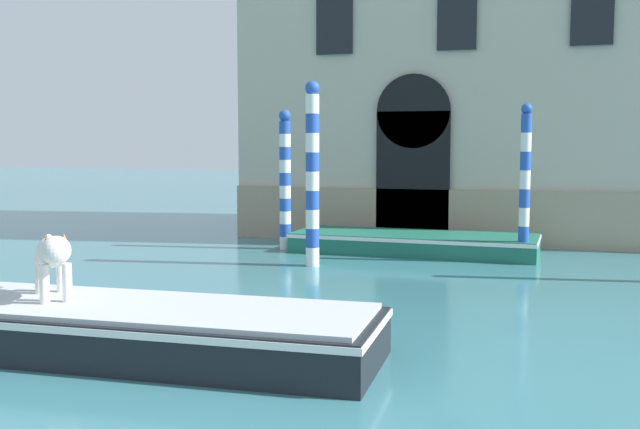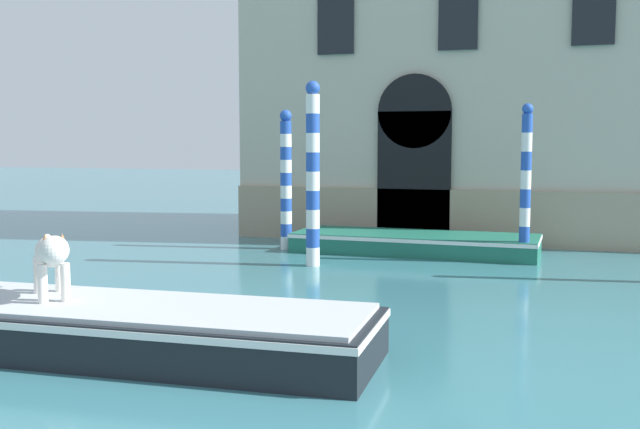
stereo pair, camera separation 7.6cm
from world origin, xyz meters
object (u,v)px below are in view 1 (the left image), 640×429
mooring_pole_2 (525,183)px  boat_foreground (95,325)px  mooring_pole_0 (285,179)px  boat_moored_near_palazzo (414,243)px  mooring_pole_1 (312,173)px  dog_on_deck (53,254)px

mooring_pole_2 → boat_foreground: bearing=-119.5°
mooring_pole_0 → mooring_pole_2: 5.47m
boat_foreground → mooring_pole_2: bearing=58.3°
boat_foreground → mooring_pole_0: mooring_pole_0 is taller
boat_moored_near_palazzo → mooring_pole_0: (-3.01, -0.31, 1.42)m
mooring_pole_0 → boat_moored_near_palazzo: bearing=5.8°
boat_foreground → mooring_pole_1: 6.94m
dog_on_deck → mooring_pole_2: bearing=105.4°
mooring_pole_1 → mooring_pole_2: (4.11, 1.65, -0.22)m
boat_foreground → boat_moored_near_palazzo: 9.43m
mooring_pole_1 → mooring_pole_2: 4.43m
boat_foreground → mooring_pole_1: mooring_pole_1 is taller
boat_foreground → mooring_pole_0: bearing=92.4°
mooring_pole_0 → mooring_pole_2: size_ratio=0.99×
mooring_pole_1 → boat_foreground: bearing=-95.4°
boat_foreground → dog_on_deck: dog_on_deck is taller
boat_moored_near_palazzo → mooring_pole_1: bearing=-123.0°
boat_moored_near_palazzo → mooring_pole_2: bearing=-15.6°
boat_foreground → dog_on_deck: (-0.57, 0.00, 0.84)m
boat_foreground → boat_moored_near_palazzo: bearing=73.6°
boat_foreground → dog_on_deck: bearing=177.3°
boat_foreground → boat_moored_near_palazzo: size_ratio=1.26×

